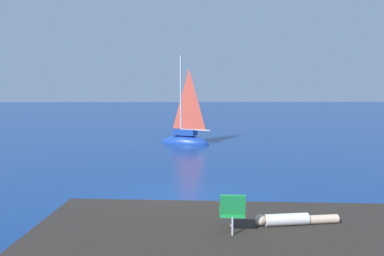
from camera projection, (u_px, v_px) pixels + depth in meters
ground_plane at (183, 201)px, 11.60m from camera, size 160.00×160.00×0.00m
shore_ledge at (238, 243)px, 7.62m from camera, size 8.45×3.96×0.74m
boulder_seaward at (141, 231)px, 9.23m from camera, size 1.56×1.43×0.89m
boulder_inland at (167, 227)px, 9.45m from camera, size 1.48×1.19×0.98m
sailboat_near at (186, 138)px, 23.56m from camera, size 3.34×2.31×6.04m
person_sunbather at (293, 219)px, 7.60m from camera, size 1.76×0.35×0.25m
beach_chair at (232, 210)px, 7.17m from camera, size 0.53×0.64×0.80m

